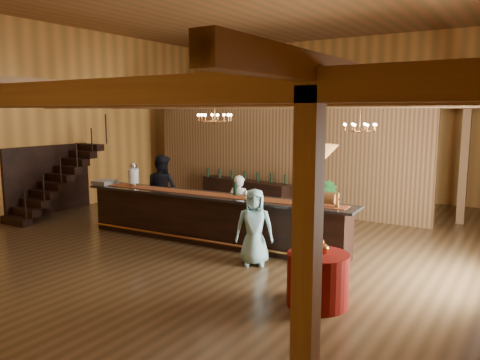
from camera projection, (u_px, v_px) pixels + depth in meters
The scene contains 25 objects.
floor at pixel (228, 237), 11.22m from camera, with size 14.00×14.00×0.00m, color #4F3820.
wall_back at pixel (337, 118), 16.66m from camera, with size 12.00×0.10×5.50m, color #C48033.
wall_left at pixel (62, 119), 13.99m from camera, with size 0.10×14.00×5.50m, color #C48033.
beam_grid at pixel (240, 101), 11.16m from camera, with size 11.90×13.90×0.39m.
support_posts at pixel (216, 173), 10.56m from camera, with size 9.20×10.20×3.20m.
partition_wall at pixel (279, 159), 14.18m from camera, with size 9.00×0.18×3.10m, color brown.
staircase at pixel (55, 181), 13.34m from camera, with size 1.00×2.80×2.00m.
backroom_boxes at pixel (311, 184), 15.89m from camera, with size 4.10×0.60×1.10m.
tasting_bar at pixel (211, 218), 10.67m from camera, with size 6.76×1.26×1.13m.
beverage_dispenser at pixel (133, 175), 11.71m from camera, with size 0.26×0.26×0.60m.
glass_rack_tray at pixel (105, 182), 12.07m from camera, with size 0.50×0.50×0.10m, color gray.
raffle_drum at pixel (330, 198), 9.16m from camera, with size 0.34×0.24×0.30m.
bar_bottle_0 at pixel (235, 189), 10.41m from camera, with size 0.07×0.07×0.30m, color black.
bar_bottle_1 at pixel (235, 189), 10.40m from camera, with size 0.07×0.07×0.30m, color black.
backbar_shelf at pixel (245, 194), 14.38m from camera, with size 3.19×0.50×0.90m, color black.
round_table at pixel (318, 279), 7.24m from camera, with size 0.96×0.96×0.83m, color #580B07.
chandelier_left at pixel (215, 117), 10.91m from camera, with size 0.80×0.80×0.51m.
chandelier_right at pixel (360, 127), 11.22m from camera, with size 0.80×0.80×0.74m.
pendant_lamp at pixel (321, 151), 6.94m from camera, with size 0.52×0.52×0.90m.
bartender at pixel (239, 206), 11.12m from camera, with size 0.55×0.36×1.50m, color white.
staff_second at pixel (162, 190), 12.34m from camera, with size 0.90×0.70×1.86m, color black.
guest at pixel (254, 227), 9.10m from camera, with size 0.74×0.48×1.51m, color #83BDC2.
floor_plant at pixel (326, 201), 12.43m from camera, with size 0.67×0.54×1.22m, color #257229.
table_flowers at pixel (311, 236), 7.13m from camera, with size 0.50×0.43×0.55m, color red.
table_vase at pixel (323, 242), 7.18m from camera, with size 0.17×0.17×0.33m, color #B87037.
Camera 1 is at (6.08, -9.05, 3.00)m, focal length 35.00 mm.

